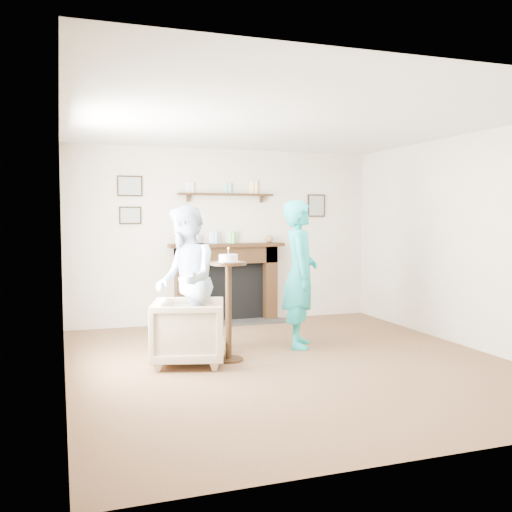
# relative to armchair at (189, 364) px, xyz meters

# --- Properties ---
(ground) EXTENTS (5.00, 5.00, 0.00)m
(ground) POSITION_rel_armchair_xyz_m (1.02, -0.29, 0.00)
(ground) COLOR brown
(ground) RESTS_ON ground
(room_shell) EXTENTS (4.54, 5.02, 2.52)m
(room_shell) POSITION_rel_armchair_xyz_m (1.02, 0.40, 1.62)
(room_shell) COLOR beige
(room_shell) RESTS_ON ground
(armchair) EXTENTS (0.92, 0.90, 0.68)m
(armchair) POSITION_rel_armchair_xyz_m (0.00, 0.00, 0.00)
(armchair) COLOR tan
(armchair) RESTS_ON ground
(man) EXTENTS (0.69, 0.85, 1.66)m
(man) POSITION_rel_armchair_xyz_m (0.04, 0.35, 0.00)
(man) COLOR silver
(man) RESTS_ON ground
(woman) EXTENTS (0.63, 0.74, 1.72)m
(woman) POSITION_rel_armchair_xyz_m (1.40, 0.36, 0.00)
(woman) COLOR teal
(woman) RESTS_ON ground
(pedestal_table) EXTENTS (0.38, 0.38, 1.21)m
(pedestal_table) POSITION_rel_armchair_xyz_m (0.43, 0.00, 0.75)
(pedestal_table) COLOR black
(pedestal_table) RESTS_ON ground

